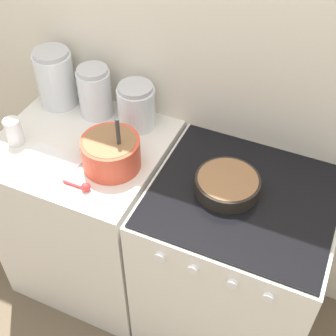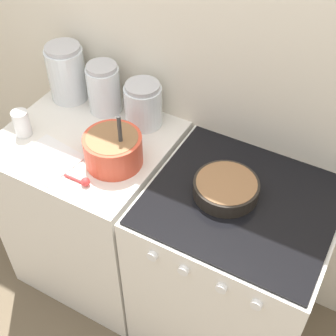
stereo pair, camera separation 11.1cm
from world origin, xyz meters
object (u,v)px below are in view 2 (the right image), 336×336
Objects in this scene: stove at (231,269)px; storage_jar_left at (67,76)px; storage_jar_right at (143,107)px; tin_can at (22,123)px; baking_pan at (226,188)px; mixing_bowl at (113,148)px; storage_jar_middle at (104,91)px.

storage_jar_left reaches higher than stove.
tin_can is at bearing -142.37° from storage_jar_right.
tin_can reaches higher than baking_pan.
baking_pan is at bearing 6.94° from mixing_bowl.
storage_jar_right is at bearing 0.00° from storage_jar_left.
stove is 3.42× the size of storage_jar_left.
storage_jar_right is (-0.49, 0.22, 0.05)m from baking_pan.
stove is at bearing -21.27° from storage_jar_right.
mixing_bowl is 0.44m from tin_can.
stove is 0.49m from baking_pan.
storage_jar_left is 0.41m from storage_jar_right.
baking_pan reaches higher than stove.
stove is at bearing 5.86° from tin_can.
storage_jar_left is (-0.90, 0.22, 0.08)m from baking_pan.
storage_jar_right is (0.41, 0.00, -0.03)m from storage_jar_left.
mixing_bowl is at bearing -173.06° from baking_pan.
tin_can is (-0.41, -0.32, -0.03)m from storage_jar_right.
storage_jar_middle reaches higher than tin_can.
storage_jar_right reaches higher than tin_can.
storage_jar_middle is (0.20, 0.00, -0.02)m from storage_jar_left.
storage_jar_middle reaches higher than stove.
storage_jar_right is (0.20, -0.00, -0.01)m from storage_jar_middle.
stove is 3.93× the size of storage_jar_middle.
baking_pan is 0.93× the size of storage_jar_left.
storage_jar_left is 0.20m from storage_jar_middle.
tin_can is at bearing -174.44° from mixing_bowl.
tin_can is at bearing -123.35° from storage_jar_middle.
mixing_bowl is 0.92× the size of storage_jar_left.
baking_pan is 0.93m from storage_jar_left.
stove is 7.78× the size of tin_can.
mixing_bowl reaches higher than tin_can.
tin_can is (-0.44, -0.04, -0.02)m from mixing_bowl.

